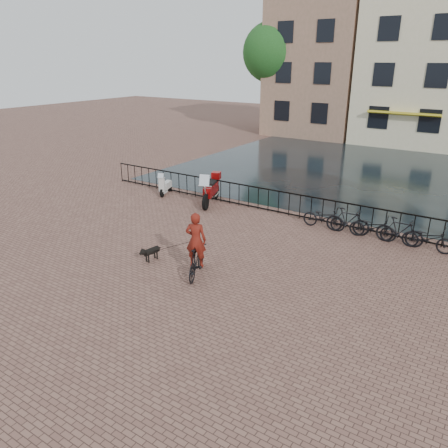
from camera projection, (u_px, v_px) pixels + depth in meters
The scene contains 15 objects.
ground at pixel (166, 294), 12.45m from camera, with size 100.00×100.00×0.00m, color brown.
canal_water at pixel (357, 171), 25.92m from camera, with size 20.00×20.00×0.00m, color black.
railing at pixel (289, 204), 18.50m from camera, with size 20.00×0.05×1.02m.
canal_house_left at pixel (325, 57), 37.39m from camera, with size 7.50×9.00×12.80m.
canal_house_mid at pixel (424, 64), 33.44m from camera, with size 8.00×9.50×11.80m.
tree_far_left at pixel (273, 53), 36.75m from camera, with size 5.04×5.04×9.27m.
cyclist at pixel (196, 249), 13.20m from camera, with size 1.13×1.82×2.41m.
dog at pixel (152, 253), 14.46m from camera, with size 0.37×0.82×0.54m.
motorcycle at pixel (211, 186), 19.89m from camera, with size 1.30×2.38×1.66m.
scooter at pixel (166, 182), 21.41m from camera, with size 0.80×1.37×1.22m.
parked_bike_0 at pixel (324, 218), 17.12m from camera, with size 0.60×1.72×0.90m, color black.
parked_bike_1 at pixel (348, 221), 16.61m from camera, with size 0.47×1.66×1.00m, color black.
parked_bike_2 at pixel (373, 227), 16.14m from camera, with size 0.60×1.72×0.90m, color black.
parked_bike_3 at pixel (400, 231), 15.63m from camera, with size 0.47×1.66×1.00m, color black.
parked_bike_4 at pixel (428, 238), 15.16m from camera, with size 0.60×1.72×0.90m, color black.
Camera 1 is at (7.42, -8.18, 6.32)m, focal length 35.00 mm.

